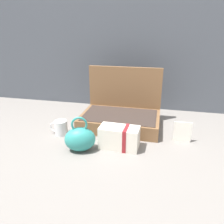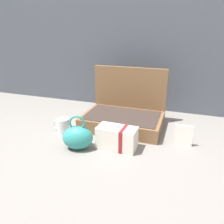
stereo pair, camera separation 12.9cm
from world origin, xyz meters
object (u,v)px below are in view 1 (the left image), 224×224
at_px(info_card_left, 182,132).
at_px(teal_pouch_handbag, 80,139).
at_px(cream_toiletry_bag, 120,138).
at_px(coffee_mug, 61,128).
at_px(open_suitcase, 121,114).

bearing_deg(info_card_left, teal_pouch_handbag, -158.81).
xyz_separation_m(cream_toiletry_bag, coffee_mug, (-0.39, 0.08, -0.02)).
relative_size(teal_pouch_handbag, coffee_mug, 1.70).
bearing_deg(cream_toiletry_bag, info_card_left, 23.08).
xyz_separation_m(open_suitcase, teal_pouch_handbag, (-0.15, -0.38, -0.01)).
bearing_deg(coffee_mug, info_card_left, 5.36).
distance_m(teal_pouch_handbag, coffee_mug, 0.24).
relative_size(cream_toiletry_bag, info_card_left, 1.77).
bearing_deg(coffee_mug, teal_pouch_handbag, -39.57).
bearing_deg(info_card_left, open_suitcase, 157.27).
distance_m(teal_pouch_handbag, info_card_left, 0.59).
height_order(teal_pouch_handbag, coffee_mug, teal_pouch_handbag).
relative_size(cream_toiletry_bag, coffee_mug, 1.90).
bearing_deg(teal_pouch_handbag, coffee_mug, 140.43).
relative_size(teal_pouch_handbag, info_card_left, 1.59).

